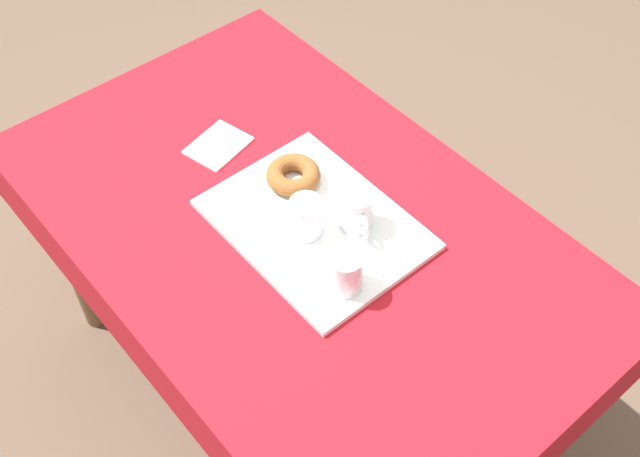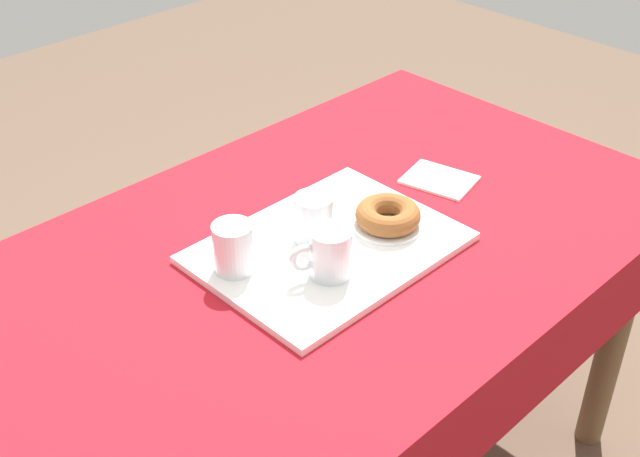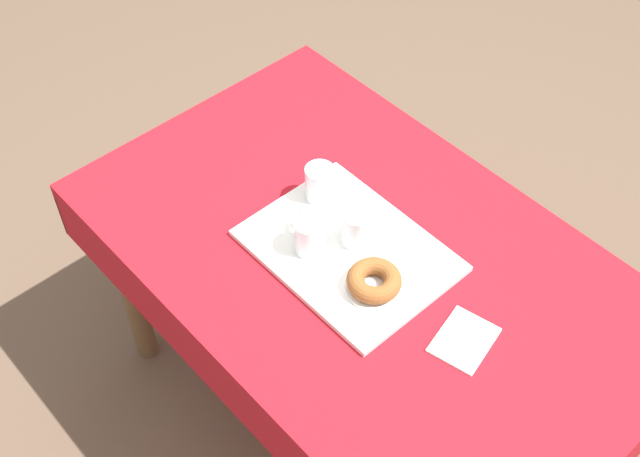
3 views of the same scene
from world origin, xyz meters
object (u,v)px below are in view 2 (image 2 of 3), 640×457
tea_mug_left (330,254)px  dining_table (332,278)px  water_glass_far (314,221)px  water_glass_near (234,250)px  sugar_donut_left (388,215)px  donut_plate_left (387,225)px  serving_tray (328,248)px  paper_napkin (439,180)px

tea_mug_left → dining_table: bearing=-137.2°
dining_table → water_glass_far: water_glass_far is taller
water_glass_near → sugar_donut_left: bearing=161.0°
donut_plate_left → sugar_donut_left: 0.02m
dining_table → water_glass_far: (0.04, -0.01, 0.15)m
tea_mug_left → water_glass_near: 0.16m
water_glass_near → donut_plate_left: bearing=161.0°
dining_table → serving_tray: serving_tray is taller
paper_napkin → water_glass_near: bearing=-5.3°
tea_mug_left → paper_napkin: bearing=-168.8°
donut_plate_left → water_glass_near: bearing=-19.0°
dining_table → paper_napkin: (-0.30, 0.01, 0.09)m
dining_table → water_glass_far: 0.15m
serving_tray → sugar_donut_left: sugar_donut_left is taller
tea_mug_left → paper_napkin: (-0.40, -0.08, -0.05)m
serving_tray → donut_plate_left: bearing=162.7°
water_glass_far → donut_plate_left: size_ratio=0.71×
paper_napkin → sugar_donut_left: bearing=13.3°
donut_plate_left → paper_napkin: (-0.22, -0.05, -0.01)m
serving_tray → donut_plate_left: 0.12m
water_glass_near → water_glass_far: size_ratio=1.00×
sugar_donut_left → paper_napkin: sugar_donut_left is taller
dining_table → serving_tray: size_ratio=3.03×
sugar_donut_left → paper_napkin: 0.23m
dining_table → sugar_donut_left: sugar_donut_left is taller
dining_table → water_glass_near: (0.20, -0.04, 0.15)m
dining_table → paper_napkin: paper_napkin is taller
serving_tray → sugar_donut_left: size_ratio=3.72×
water_glass_far → donut_plate_left: water_glass_far is taller
donut_plate_left → paper_napkin: 0.23m
water_glass_far → sugar_donut_left: size_ratio=0.74×
paper_napkin → donut_plate_left: bearing=13.3°
dining_table → paper_napkin: size_ratio=9.90×
water_glass_far → sugar_donut_left: 0.14m
tea_mug_left → sugar_donut_left: 0.18m
serving_tray → water_glass_far: water_glass_far is taller
tea_mug_left → paper_napkin: tea_mug_left is taller
water_glass_far → tea_mug_left: bearing=60.3°
dining_table → donut_plate_left: size_ratio=10.74×
serving_tray → donut_plate_left: size_ratio=3.55×
water_glass_near → paper_napkin: size_ratio=0.65×
tea_mug_left → water_glass_far: (-0.05, -0.09, -0.00)m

